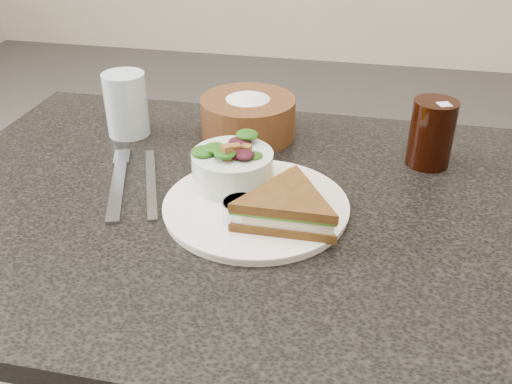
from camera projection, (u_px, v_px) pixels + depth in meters
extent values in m
cube|color=black|center=(250.00, 378.00, 1.03)|extent=(1.00, 0.70, 0.75)
cylinder|color=silver|center=(256.00, 207.00, 0.81)|extent=(0.26, 0.26, 0.01)
cylinder|color=#A1A3A9|center=(242.00, 212.00, 0.76)|extent=(0.06, 0.06, 0.03)
cone|color=orange|center=(291.00, 174.00, 0.86)|extent=(0.08, 0.08, 0.03)
cube|color=gray|center=(118.00, 187.00, 0.87)|extent=(0.08, 0.19, 0.01)
cube|color=#939597|center=(151.00, 183.00, 0.88)|extent=(0.09, 0.20, 0.00)
cylinder|color=#ADC1CA|center=(126.00, 104.00, 1.01)|extent=(0.09, 0.09, 0.11)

